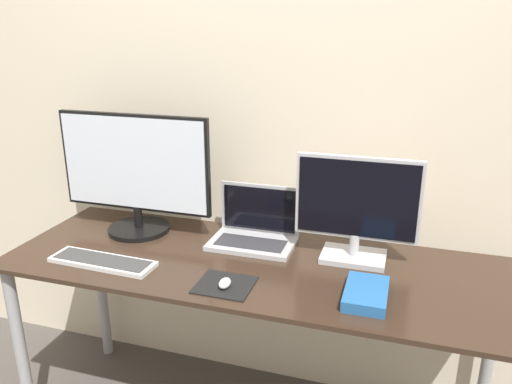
% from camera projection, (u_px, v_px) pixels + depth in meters
% --- Properties ---
extents(wall_back, '(7.00, 0.05, 2.50)m').
position_uv_depth(wall_back, '(283.00, 118.00, 2.05)').
color(wall_back, beige).
rests_on(wall_back, ground_plane).
extents(desk, '(1.88, 0.66, 0.78)m').
position_uv_depth(desk, '(255.00, 286.00, 1.88)').
color(desk, '#332319').
rests_on(desk, ground_plane).
extents(monitor_left, '(0.66, 0.26, 0.50)m').
position_uv_depth(monitor_left, '(135.00, 173.00, 2.04)').
color(monitor_left, black).
rests_on(monitor_left, desk).
extents(monitor_right, '(0.45, 0.17, 0.39)m').
position_uv_depth(monitor_right, '(357.00, 209.00, 1.81)').
color(monitor_right, '#B2B2B7').
rests_on(monitor_right, desk).
extents(laptop, '(0.33, 0.22, 0.22)m').
position_uv_depth(laptop, '(255.00, 229.00, 2.00)').
color(laptop, '#ADADB2').
rests_on(laptop, desk).
extents(keyboard, '(0.41, 0.13, 0.02)m').
position_uv_depth(keyboard, '(103.00, 262.00, 1.83)').
color(keyboard, silver).
rests_on(keyboard, desk).
extents(mousepad, '(0.19, 0.17, 0.00)m').
position_uv_depth(mousepad, '(225.00, 285.00, 1.68)').
color(mousepad, black).
rests_on(mousepad, desk).
extents(mouse, '(0.04, 0.06, 0.03)m').
position_uv_depth(mouse, '(225.00, 283.00, 1.65)').
color(mouse, silver).
rests_on(mouse, mousepad).
extents(book, '(0.13, 0.21, 0.04)m').
position_uv_depth(book, '(366.00, 294.00, 1.59)').
color(book, '#235B9E').
rests_on(book, desk).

